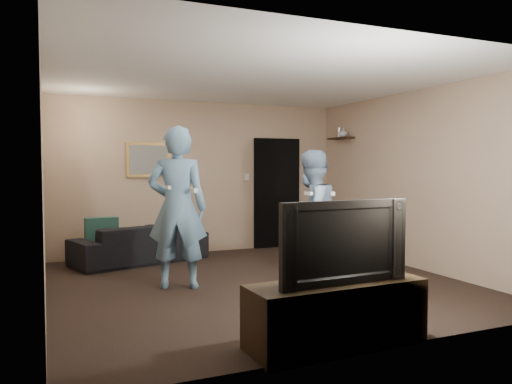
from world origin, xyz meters
name	(u,v)px	position (x,y,z in m)	size (l,w,h in m)	color
ground	(257,283)	(0.00, 0.00, 0.00)	(5.00, 5.00, 0.00)	black
ceiling	(257,78)	(0.00, 0.00, 2.60)	(5.00, 5.00, 0.04)	silver
wall_back	(200,177)	(0.00, 2.50, 1.30)	(5.00, 0.04, 2.60)	tan
wall_front	(379,190)	(0.00, -2.50, 1.30)	(5.00, 0.04, 2.60)	tan
wall_left	(43,184)	(-2.50, 0.00, 1.30)	(0.04, 5.00, 2.60)	tan
wall_right	(414,179)	(2.50, 0.00, 1.30)	(0.04, 5.00, 2.60)	tan
sofa	(140,243)	(-1.14, 1.98, 0.30)	(2.05, 0.80, 0.60)	black
throw_pillow	(102,233)	(-1.71, 1.98, 0.48)	(0.48, 0.15, 0.48)	#16433C
painting_frame	(148,160)	(-0.90, 2.48, 1.60)	(0.72, 0.05, 0.57)	olive
painting_canvas	(149,160)	(-0.90, 2.45, 1.60)	(0.62, 0.01, 0.47)	slate
doorway	(277,193)	(1.45, 2.47, 1.00)	(0.90, 0.06, 2.00)	black
light_switch	(247,177)	(0.85, 2.48, 1.30)	(0.08, 0.02, 0.12)	silver
wall_shelf	(341,138)	(2.39, 1.80, 1.99)	(0.20, 0.60, 0.03)	black
shelf_vase	(343,132)	(2.39, 1.72, 2.09)	(0.16, 0.16, 0.17)	silver
shelf_figurine	(339,133)	(2.39, 1.85, 2.09)	(0.06, 0.06, 0.18)	silver
tv_console	(336,314)	(-0.25, -2.27, 0.25)	(1.55, 0.50, 0.55)	black
television	(337,241)	(-0.25, -2.27, 0.87)	(1.20, 0.16, 0.69)	black
wii_player_left	(177,208)	(-1.00, 0.15, 0.99)	(0.84, 0.70, 1.98)	#6691B1
wii_player_right	(311,217)	(0.60, -0.32, 0.85)	(1.00, 0.90, 1.70)	#819FBC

